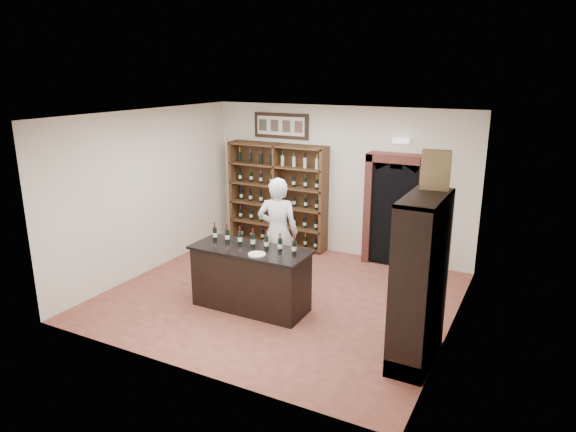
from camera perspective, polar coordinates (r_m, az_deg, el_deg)
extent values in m
plane|color=#99553D|center=(8.73, -0.88, -8.85)|extent=(5.50, 5.50, 0.00)
plane|color=white|center=(7.96, -0.97, 11.17)|extent=(5.50, 5.50, 0.00)
cube|color=silver|center=(10.43, 5.64, 3.87)|extent=(5.50, 0.04, 3.00)
cube|color=silver|center=(9.80, -15.23, 2.61)|extent=(0.04, 5.00, 3.00)
cube|color=silver|center=(7.37, 18.25, -1.93)|extent=(0.04, 5.00, 3.00)
cube|color=#4F381B|center=(11.03, -0.75, 2.48)|extent=(2.20, 0.02, 2.20)
cube|color=#4F381B|center=(11.41, -5.92, 2.85)|extent=(0.06, 0.38, 2.20)
cube|color=#4F381B|center=(10.41, 3.98, 1.64)|extent=(0.06, 0.38, 2.20)
cube|color=#4F381B|center=(10.87, -1.20, 2.28)|extent=(0.04, 0.38, 2.20)
cube|color=#4F381B|center=(11.17, -1.17, -3.01)|extent=(2.18, 0.38, 0.04)
cube|color=#4F381B|center=(11.04, -1.18, -0.93)|extent=(2.18, 0.38, 0.04)
cube|color=#4F381B|center=(10.92, -1.19, 1.20)|extent=(2.18, 0.38, 0.03)
cube|color=#4F381B|center=(10.82, -1.20, 3.37)|extent=(2.18, 0.38, 0.04)
cube|color=#4F381B|center=(10.74, -1.22, 5.58)|extent=(2.18, 0.38, 0.04)
cube|color=#4F381B|center=(10.67, -1.23, 7.82)|extent=(2.18, 0.38, 0.04)
cube|color=black|center=(10.78, -0.78, 10.00)|extent=(1.25, 0.04, 0.52)
cube|color=black|center=(9.99, 11.87, 0.45)|extent=(0.97, 0.29, 2.05)
cube|color=brown|center=(10.11, 9.05, 0.90)|extent=(0.14, 0.35, 2.15)
cube|color=brown|center=(9.85, 14.72, 0.16)|extent=(0.14, 0.35, 2.15)
cube|color=brown|center=(9.75, 12.18, 6.29)|extent=(1.15, 0.35, 0.16)
cube|color=white|center=(9.81, 12.46, 8.16)|extent=(0.30, 0.10, 0.10)
cube|color=black|center=(8.16, -4.15, -7.12)|extent=(1.80, 0.70, 0.94)
cube|color=black|center=(7.98, -4.23, -3.75)|extent=(1.88, 0.78, 0.04)
cylinder|color=black|center=(8.39, -8.13, -1.98)|extent=(0.07, 0.07, 0.21)
cylinder|color=silver|center=(8.39, -8.13, -2.08)|extent=(0.07, 0.07, 0.07)
cylinder|color=#581A14|center=(8.34, -8.17, -1.00)|extent=(0.03, 0.03, 0.09)
cylinder|color=black|center=(8.25, -6.77, -2.22)|extent=(0.07, 0.07, 0.21)
cylinder|color=silver|center=(8.26, -6.77, -2.32)|extent=(0.07, 0.07, 0.07)
cylinder|color=#581A14|center=(8.21, -6.81, -1.23)|extent=(0.03, 0.03, 0.09)
cylinder|color=black|center=(8.13, -5.37, -2.47)|extent=(0.07, 0.07, 0.21)
cylinder|color=silver|center=(8.13, -5.37, -2.57)|extent=(0.07, 0.07, 0.07)
cylinder|color=#581A14|center=(8.08, -5.40, -1.46)|extent=(0.03, 0.03, 0.09)
cylinder|color=black|center=(8.01, -3.92, -2.72)|extent=(0.07, 0.07, 0.21)
cylinder|color=silver|center=(8.01, -3.92, -2.83)|extent=(0.07, 0.07, 0.07)
cylinder|color=#581A14|center=(7.96, -3.94, -1.70)|extent=(0.03, 0.03, 0.09)
cylinder|color=black|center=(7.89, -2.43, -2.99)|extent=(0.07, 0.07, 0.21)
cylinder|color=silver|center=(7.89, -2.43, -3.09)|extent=(0.07, 0.07, 0.07)
cylinder|color=#581A14|center=(7.84, -2.44, -1.95)|extent=(0.03, 0.03, 0.09)
cylinder|color=black|center=(7.78, -0.89, -3.25)|extent=(0.07, 0.07, 0.21)
cylinder|color=silver|center=(7.78, -0.89, -3.36)|extent=(0.07, 0.07, 0.07)
cylinder|color=#581A14|center=(7.73, -0.90, -2.20)|extent=(0.03, 0.03, 0.09)
cylinder|color=black|center=(7.67, 0.69, -3.52)|extent=(0.07, 0.07, 0.21)
cylinder|color=silver|center=(7.68, 0.69, -3.63)|extent=(0.07, 0.07, 0.07)
cylinder|color=#581A14|center=(7.62, 0.69, -2.46)|extent=(0.03, 0.03, 0.09)
cube|color=black|center=(6.67, 16.36, -7.30)|extent=(0.02, 1.20, 2.20)
cube|color=black|center=(6.19, 13.15, -8.91)|extent=(0.48, 0.04, 2.20)
cube|color=black|center=(7.24, 15.51, -5.37)|extent=(0.48, 0.04, 2.20)
cube|color=black|center=(6.38, 15.09, 1.98)|extent=(0.48, 1.20, 0.04)
cube|color=black|center=(7.14, 13.88, -14.27)|extent=(0.48, 1.20, 0.24)
cube|color=black|center=(7.03, 14.00, -12.65)|extent=(0.48, 1.16, 0.03)
cube|color=black|center=(6.79, 14.31, -8.56)|extent=(0.48, 1.16, 0.03)
cube|color=black|center=(6.59, 14.64, -4.19)|extent=(0.48, 1.16, 0.03)
imported|color=silver|center=(8.84, -1.13, -1.83)|extent=(0.81, 0.65, 1.93)
cylinder|color=silver|center=(7.68, -3.49, -4.29)|extent=(0.26, 0.26, 0.02)
cube|color=#A38356|center=(6.71, 16.10, 4.93)|extent=(0.37, 0.19, 0.50)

